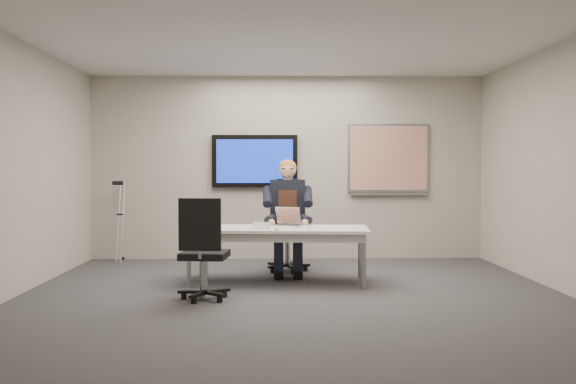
{
  "coord_description": "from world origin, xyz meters",
  "views": [
    {
      "loc": [
        -0.21,
        -6.84,
        1.37
      ],
      "look_at": [
        -0.04,
        0.94,
        1.1
      ],
      "focal_mm": 40.0,
      "sensor_mm": 36.0,
      "label": 1
    }
  ],
  "objects_px": {
    "laptop": "(288,221)",
    "seated_person": "(288,228)",
    "office_chair_far": "(287,244)",
    "office_chair_near": "(204,268)",
    "conference_table": "(278,234)"
  },
  "relations": [
    {
      "from": "office_chair_near",
      "to": "office_chair_far",
      "type": "bearing_deg",
      "value": -109.24
    },
    {
      "from": "office_chair_far",
      "to": "seated_person",
      "type": "bearing_deg",
      "value": -90.47
    },
    {
      "from": "laptop",
      "to": "seated_person",
      "type": "bearing_deg",
      "value": 112.75
    },
    {
      "from": "conference_table",
      "to": "office_chair_far",
      "type": "height_order",
      "value": "office_chair_far"
    },
    {
      "from": "conference_table",
      "to": "laptop",
      "type": "relative_size",
      "value": 5.4
    },
    {
      "from": "conference_table",
      "to": "office_chair_far",
      "type": "xyz_separation_m",
      "value": [
        0.13,
        0.91,
        -0.23
      ]
    },
    {
      "from": "office_chair_far",
      "to": "seated_person",
      "type": "relative_size",
      "value": 0.77
    },
    {
      "from": "seated_person",
      "to": "office_chair_far",
      "type": "bearing_deg",
      "value": 89.93
    },
    {
      "from": "office_chair_far",
      "to": "laptop",
      "type": "bearing_deg",
      "value": -90.56
    },
    {
      "from": "office_chair_near",
      "to": "seated_person",
      "type": "height_order",
      "value": "seated_person"
    },
    {
      "from": "conference_table",
      "to": "office_chair_near",
      "type": "xyz_separation_m",
      "value": [
        -0.78,
        -1.05,
        -0.26
      ]
    },
    {
      "from": "laptop",
      "to": "office_chair_far",
      "type": "bearing_deg",
      "value": 112.82
    },
    {
      "from": "conference_table",
      "to": "laptop",
      "type": "xyz_separation_m",
      "value": [
        0.13,
        0.24,
        0.13
      ]
    },
    {
      "from": "office_chair_far",
      "to": "office_chair_near",
      "type": "xyz_separation_m",
      "value": [
        -0.92,
        -1.96,
        -0.02
      ]
    },
    {
      "from": "office_chair_near",
      "to": "laptop",
      "type": "bearing_deg",
      "value": -119.52
    }
  ]
}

